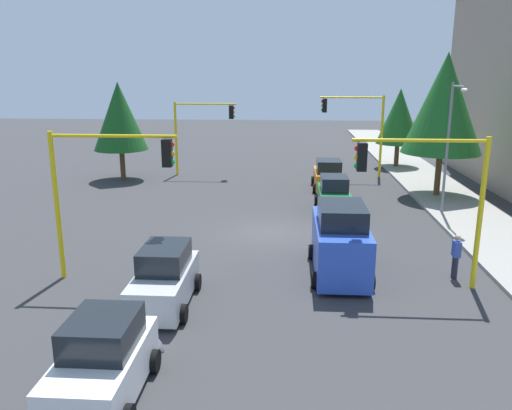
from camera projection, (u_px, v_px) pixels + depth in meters
name	position (u px, v px, depth m)	size (l,w,h in m)	color
ground_plane	(269.00, 233.00, 24.61)	(120.00, 120.00, 0.00)	#353538
sidewalk_kerb	(460.00, 208.00, 28.76)	(80.00, 4.00, 0.15)	gray
lane_arrow_near	(140.00, 361.00, 13.68)	(2.40, 1.10, 1.10)	silver
traffic_signal_far_left	(357.00, 120.00, 36.73)	(0.36, 4.59, 5.89)	yellow
traffic_signal_near_right	(104.00, 176.00, 18.20)	(0.36, 4.59, 5.48)	yellow
traffic_signal_near_left	(428.00, 182.00, 17.49)	(0.36, 4.59, 5.41)	yellow
traffic_signal_far_right	(200.00, 124.00, 37.53)	(0.36, 4.59, 5.40)	yellow
street_lamp_curbside	(451.00, 135.00, 26.42)	(2.15, 0.28, 7.00)	slate
tree_roadside_far	(399.00, 116.00, 40.37)	(3.45, 3.45, 6.27)	brown
tree_opposite_side	(119.00, 116.00, 35.77)	(3.77, 3.77, 6.86)	brown
tree_roadside_mid	(444.00, 104.00, 30.28)	(4.72, 4.72, 8.64)	brown
delivery_van_blue	(340.00, 241.00, 19.35)	(4.80, 2.22, 2.77)	blue
car_silver	(164.00, 279.00, 16.84)	(3.95, 1.94, 1.98)	#B2B5BA
car_green	(334.00, 195.00, 28.37)	(3.63, 1.94, 1.98)	#1E7238
car_white	(103.00, 362.00, 12.00)	(3.61, 2.05, 1.98)	white
car_orange	(328.00, 176.00, 33.57)	(3.87, 2.07, 1.98)	orange
pedestrian_crossing	(456.00, 255.00, 18.99)	(0.40, 0.24, 1.70)	#262638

